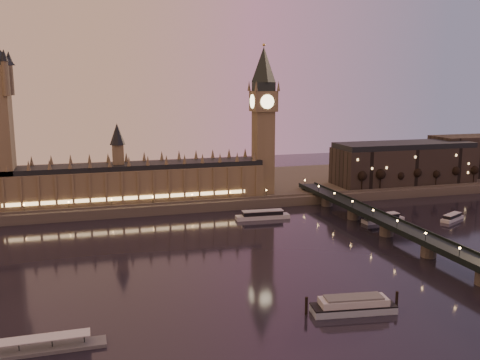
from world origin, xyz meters
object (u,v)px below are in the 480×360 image
(cruise_boat_a, at_px, (263,215))
(cruise_boat_b, at_px, (383,218))
(moored_barge, at_px, (353,305))
(pontoon_pier, at_px, (38,348))

(cruise_boat_a, distance_m, cruise_boat_b, 73.73)
(cruise_boat_a, height_order, moored_barge, moored_barge)
(moored_barge, bearing_deg, cruise_boat_b, 62.10)
(cruise_boat_a, xyz_separation_m, moored_barge, (-12.07, -139.89, 0.42))
(cruise_boat_b, xyz_separation_m, moored_barge, (-80.46, -112.34, 0.57))
(cruise_boat_a, height_order, cruise_boat_b, cruise_boat_a)
(moored_barge, xyz_separation_m, pontoon_pier, (-109.99, 1.74, -1.61))
(cruise_boat_b, height_order, pontoon_pier, pontoon_pier)
(cruise_boat_a, bearing_deg, cruise_boat_b, -18.31)
(pontoon_pier, bearing_deg, cruise_boat_b, 30.15)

